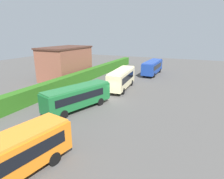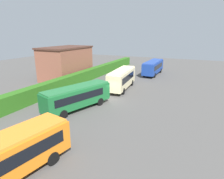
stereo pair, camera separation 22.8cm
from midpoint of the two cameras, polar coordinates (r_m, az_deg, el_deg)
name	(u,v)px [view 1 (the left image)]	position (r m, az deg, el deg)	size (l,w,h in m)	color
ground_plane	(106,100)	(27.14, -1.93, -3.16)	(104.47, 104.47, 0.00)	#514F4C
bus_orange	(4,159)	(14.17, -30.20, -17.53)	(9.28, 4.00, 2.98)	orange
bus_green	(78,96)	(23.77, -10.56, -1.95)	(9.31, 5.10, 2.96)	#19602D
bus_cream	(122,78)	(32.03, 2.74, 3.47)	(9.26, 3.18, 3.34)	beige
bus_blue	(152,67)	(44.65, 11.94, 6.75)	(9.87, 2.73, 3.14)	navy
person_left	(19,143)	(17.11, -26.51, -14.20)	(0.53, 0.54, 1.73)	#334C8C
person_center	(46,100)	(25.92, -19.40, -3.04)	(0.50, 0.46, 1.67)	#4C6B47
hedge_row	(57,86)	(31.62, -16.51, 1.02)	(64.24, 1.51, 2.11)	#2C651A
depot_building	(66,63)	(40.43, -13.90, 7.75)	(11.02, 6.41, 6.57)	brown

